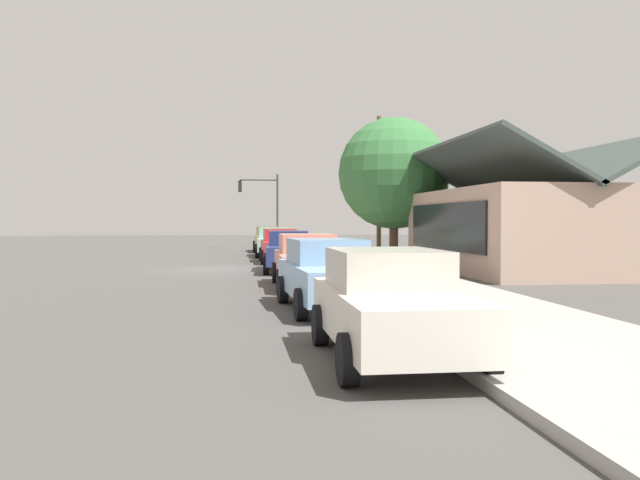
# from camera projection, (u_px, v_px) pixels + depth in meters

# --- Properties ---
(ground_plane) EXTENTS (120.00, 120.00, 0.00)m
(ground_plane) POSITION_uv_depth(u_px,v_px,m) (220.00, 269.00, 27.14)
(ground_plane) COLOR #4C4947
(sidewalk_curb) EXTENTS (60.00, 4.20, 0.16)m
(sidewalk_curb) POSITION_uv_depth(u_px,v_px,m) (354.00, 266.00, 27.86)
(sidewalk_curb) COLOR #A3A099
(sidewalk_curb) RESTS_ON ground
(car_olive) EXTENTS (4.57, 2.11, 1.59)m
(car_olive) POSITION_uv_depth(u_px,v_px,m) (269.00, 239.00, 42.12)
(car_olive) COLOR olive
(car_olive) RESTS_ON ground
(car_seafoam) EXTENTS (4.67, 2.20, 1.59)m
(car_seafoam) POSITION_uv_depth(u_px,v_px,m) (274.00, 242.00, 36.52)
(car_seafoam) COLOR #9ED1BC
(car_seafoam) RESTS_ON ground
(car_cherry) EXTENTS (4.51, 1.98, 1.59)m
(car_cherry) POSITION_uv_depth(u_px,v_px,m) (280.00, 245.00, 31.58)
(car_cherry) COLOR red
(car_cherry) RESTS_ON ground
(car_navy) EXTENTS (4.82, 2.13, 1.59)m
(car_navy) POSITION_uv_depth(u_px,v_px,m) (288.00, 251.00, 26.07)
(car_navy) COLOR navy
(car_navy) RESTS_ON ground
(car_coral) EXTENTS (4.76, 2.11, 1.59)m
(car_coral) POSITION_uv_depth(u_px,v_px,m) (308.00, 260.00, 20.08)
(car_coral) COLOR #EA8C75
(car_coral) RESTS_ON ground
(car_skyblue) EXTENTS (4.71, 2.18, 1.59)m
(car_skyblue) POSITION_uv_depth(u_px,v_px,m) (329.00, 274.00, 14.99)
(car_skyblue) COLOR #8CB7E0
(car_skyblue) RESTS_ON ground
(car_ivory) EXTENTS (4.33, 1.99, 1.59)m
(car_ivory) POSITION_uv_depth(u_px,v_px,m) (391.00, 304.00, 9.59)
(car_ivory) COLOR silver
(car_ivory) RESTS_ON ground
(storefront_building) EXTENTS (11.51, 6.81, 5.07)m
(storefront_building) POSITION_uv_depth(u_px,v_px,m) (524.00, 227.00, 26.21)
(storefront_building) COLOR tan
(storefront_building) RESTS_ON ground
(shade_tree) EXTENTS (5.51, 5.51, 7.08)m
(shade_tree) POSITION_uv_depth(u_px,v_px,m) (394.00, 173.00, 32.66)
(shade_tree) COLOR brown
(shade_tree) RESTS_ON ground
(traffic_light_main) EXTENTS (0.37, 2.79, 5.20)m
(traffic_light_main) POSITION_uv_depth(u_px,v_px,m) (262.00, 199.00, 46.17)
(traffic_light_main) COLOR #383833
(traffic_light_main) RESTS_ON ground
(utility_pole_wooden) EXTENTS (1.80, 0.24, 7.50)m
(utility_pole_wooden) POSITION_uv_depth(u_px,v_px,m) (379.00, 184.00, 35.02)
(utility_pole_wooden) COLOR brown
(utility_pole_wooden) RESTS_ON ground
(fire_hydrant_red) EXTENTS (0.22, 0.22, 0.71)m
(fire_hydrant_red) POSITION_uv_depth(u_px,v_px,m) (305.00, 249.00, 34.14)
(fire_hydrant_red) COLOR red
(fire_hydrant_red) RESTS_ON sidewalk_curb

